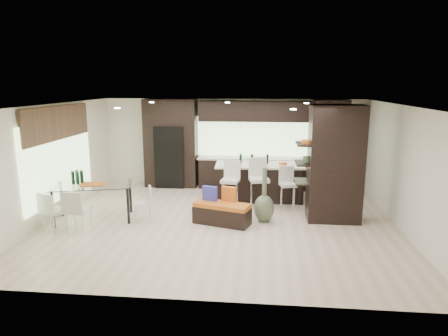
# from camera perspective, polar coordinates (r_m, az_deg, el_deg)

# --- Properties ---
(ground) EXTENTS (8.00, 8.00, 0.00)m
(ground) POSITION_cam_1_polar(r_m,az_deg,el_deg) (9.44, -0.36, -7.61)
(ground) COLOR beige
(ground) RESTS_ON ground
(back_wall) EXTENTS (8.00, 0.02, 2.70)m
(back_wall) POSITION_cam_1_polar(r_m,az_deg,el_deg) (12.51, 1.31, 3.67)
(back_wall) COLOR white
(back_wall) RESTS_ON ground
(left_wall) EXTENTS (0.02, 7.00, 2.70)m
(left_wall) POSITION_cam_1_polar(r_m,az_deg,el_deg) (10.28, -23.13, 0.85)
(left_wall) COLOR white
(left_wall) RESTS_ON ground
(right_wall) EXTENTS (0.02, 7.00, 2.70)m
(right_wall) POSITION_cam_1_polar(r_m,az_deg,el_deg) (9.53, 24.30, -0.07)
(right_wall) COLOR white
(right_wall) RESTS_ON ground
(ceiling) EXTENTS (8.00, 7.00, 0.02)m
(ceiling) POSITION_cam_1_polar(r_m,az_deg,el_deg) (8.90, -0.39, 8.99)
(ceiling) COLOR white
(ceiling) RESTS_ON ground
(window_left) EXTENTS (0.04, 3.20, 1.90)m
(window_left) POSITION_cam_1_polar(r_m,az_deg,el_deg) (10.44, -22.42, 1.06)
(window_left) COLOR #B2D199
(window_left) RESTS_ON left_wall
(window_back) EXTENTS (3.40, 0.04, 1.20)m
(window_back) POSITION_cam_1_polar(r_m,az_deg,el_deg) (12.41, 4.07, 4.50)
(window_back) COLOR #B2D199
(window_back) RESTS_ON back_wall
(stone_accent) EXTENTS (0.08, 3.00, 0.80)m
(stone_accent) POSITION_cam_1_polar(r_m,az_deg,el_deg) (10.30, -22.67, 5.98)
(stone_accent) COLOR brown
(stone_accent) RESTS_ON left_wall
(ceiling_spots) EXTENTS (4.00, 3.00, 0.02)m
(ceiling_spots) POSITION_cam_1_polar(r_m,az_deg,el_deg) (9.15, -0.22, 8.95)
(ceiling_spots) COLOR white
(ceiling_spots) RESTS_ON ceiling
(back_cabinetry) EXTENTS (6.80, 0.68, 2.70)m
(back_cabinetry) POSITION_cam_1_polar(r_m,az_deg,el_deg) (12.15, 3.55, 3.40)
(back_cabinetry) COLOR black
(back_cabinetry) RESTS_ON ground
(refrigerator) EXTENTS (0.90, 0.68, 1.90)m
(refrigerator) POSITION_cam_1_polar(r_m,az_deg,el_deg) (12.49, -7.56, 1.69)
(refrigerator) COLOR black
(refrigerator) RESTS_ON ground
(partition_column) EXTENTS (1.20, 0.80, 2.70)m
(partition_column) POSITION_cam_1_polar(r_m,az_deg,el_deg) (9.56, 15.58, 0.60)
(partition_column) COLOR black
(partition_column) RESTS_ON ground
(kitchen_island) EXTENTS (2.44, 1.13, 1.00)m
(kitchen_island) POSITION_cam_1_polar(r_m,az_deg,el_deg) (11.08, 5.05, -1.95)
(kitchen_island) COLOR black
(kitchen_island) RESTS_ON ground
(stool_left) EXTENTS (0.50, 0.50, 0.98)m
(stool_left) POSITION_cam_1_polar(r_m,az_deg,el_deg) (10.31, 0.89, -3.04)
(stool_left) COLOR silver
(stool_left) RESTS_ON ground
(stool_mid) EXTENTS (0.55, 0.55, 1.05)m
(stool_mid) POSITION_cam_1_polar(r_m,az_deg,el_deg) (10.26, 5.00, -2.96)
(stool_mid) COLOR silver
(stool_mid) RESTS_ON ground
(stool_right) EXTENTS (0.47, 0.47, 0.88)m
(stool_right) POSITION_cam_1_polar(r_m,az_deg,el_deg) (10.33, 9.09, -3.44)
(stool_right) COLOR silver
(stool_right) RESTS_ON ground
(bench) EXTENTS (1.38, 0.86, 0.50)m
(bench) POSITION_cam_1_polar(r_m,az_deg,el_deg) (9.19, -0.29, -6.52)
(bench) COLOR black
(bench) RESTS_ON ground
(floor_vase) EXTENTS (0.51, 0.51, 1.29)m
(floor_vase) POSITION_cam_1_polar(r_m,az_deg,el_deg) (9.27, 5.78, -3.86)
(floor_vase) COLOR #4A593F
(floor_vase) RESTS_ON ground
(dining_table) EXTENTS (1.99, 1.44, 0.86)m
(dining_table) POSITION_cam_1_polar(r_m,az_deg,el_deg) (9.91, -18.09, -4.64)
(dining_table) COLOR white
(dining_table) RESTS_ON ground
(chair_near) EXTENTS (0.50, 0.50, 0.88)m
(chair_near) POSITION_cam_1_polar(r_m,az_deg,el_deg) (9.20, -20.13, -6.02)
(chair_near) COLOR silver
(chair_near) RESTS_ON ground
(chair_far) EXTENTS (0.56, 0.56, 0.81)m
(chair_far) POSITION_cam_1_polar(r_m,az_deg,el_deg) (9.47, -23.14, -5.94)
(chair_far) COLOR silver
(chair_far) RESTS_ON ground
(chair_end) EXTENTS (0.53, 0.53, 0.76)m
(chair_end) POSITION_cam_1_polar(r_m,az_deg,el_deg) (9.51, -11.53, -5.29)
(chair_end) COLOR silver
(chair_end) RESTS_ON ground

